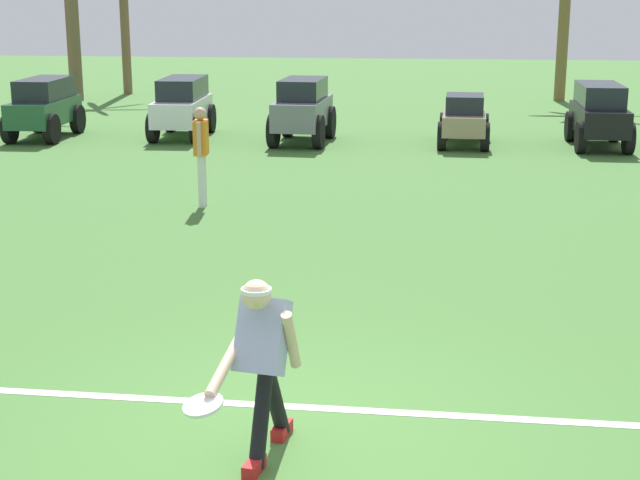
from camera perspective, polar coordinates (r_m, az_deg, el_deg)
ground_plane at (r=7.80m, az=-1.87°, el=-11.15°), size 80.00×80.00×0.00m
field_line_paint at (r=8.23m, az=-1.39°, el=-9.67°), size 23.96×0.64×0.01m
frisbee_thrower at (r=7.08m, az=-3.34°, el=-6.88°), size 0.59×1.07×1.42m
frisbee_in_flight at (r=6.66m, az=-6.82°, el=-9.51°), size 0.39×0.39×0.09m
teammate_near_sideline at (r=15.42m, az=-6.93°, el=5.39°), size 0.23×0.50×1.56m
parked_car_slot_b at (r=23.23m, az=-15.74°, el=7.51°), size 1.17×2.41×1.34m
parked_car_slot_c at (r=22.72m, az=-8.02°, el=7.76°), size 1.21×2.43×1.34m
parked_car_slot_d at (r=21.69m, az=-1.02°, el=7.63°), size 1.29×2.40×1.40m
parked_car_slot_e at (r=21.59m, az=8.39°, el=6.97°), size 1.16×2.23×1.10m
parked_car_slot_f at (r=21.91m, az=15.93°, el=7.10°), size 1.15×2.40×1.34m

